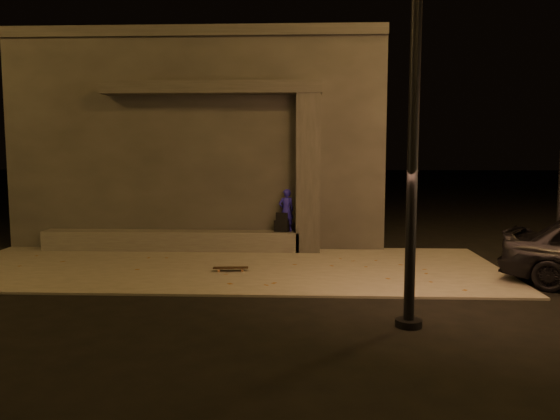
{
  "coord_description": "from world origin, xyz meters",
  "views": [
    {
      "loc": [
        1.59,
        -8.78,
        2.35
      ],
      "look_at": [
        1.13,
        2.0,
        1.18
      ],
      "focal_mm": 35.0,
      "sensor_mm": 36.0,
      "label": 1
    }
  ],
  "objects_px": {
    "backpack": "(282,225)",
    "column": "(308,174)",
    "skateboard": "(231,268)",
    "skateboarder": "(286,210)",
    "street_lamp_0": "(417,8)"
  },
  "relations": [
    {
      "from": "backpack",
      "to": "street_lamp_0",
      "type": "bearing_deg",
      "value": -49.97
    },
    {
      "from": "skateboard",
      "to": "street_lamp_0",
      "type": "xyz_separation_m",
      "value": [
        2.82,
        -3.11,
        4.05
      ]
    },
    {
      "from": "column",
      "to": "street_lamp_0",
      "type": "xyz_separation_m",
      "value": [
        1.31,
        -5.33,
        2.31
      ]
    },
    {
      "from": "street_lamp_0",
      "to": "skateboard",
      "type": "bearing_deg",
      "value": 132.2
    },
    {
      "from": "column",
      "to": "street_lamp_0",
      "type": "relative_size",
      "value": 0.49
    },
    {
      "from": "skateboarder",
      "to": "street_lamp_0",
      "type": "bearing_deg",
      "value": 89.39
    },
    {
      "from": "column",
      "to": "skateboarder",
      "type": "distance_m",
      "value": 0.99
    },
    {
      "from": "skateboard",
      "to": "backpack",
      "type": "bearing_deg",
      "value": 62.83
    },
    {
      "from": "column",
      "to": "street_lamp_0",
      "type": "height_order",
      "value": "street_lamp_0"
    },
    {
      "from": "skateboard",
      "to": "column",
      "type": "bearing_deg",
      "value": 50.88
    },
    {
      "from": "street_lamp_0",
      "to": "skateboarder",
      "type": "bearing_deg",
      "value": 108.79
    },
    {
      "from": "backpack",
      "to": "street_lamp_0",
      "type": "xyz_separation_m",
      "value": [
        1.91,
        -5.33,
        3.5
      ]
    },
    {
      "from": "backpack",
      "to": "column",
      "type": "bearing_deg",
      "value": 20.28
    },
    {
      "from": "skateboarder",
      "to": "backpack",
      "type": "relative_size",
      "value": 2.2
    },
    {
      "from": "skateboarder",
      "to": "street_lamp_0",
      "type": "xyz_separation_m",
      "value": [
        1.81,
        -5.33,
        3.16
      ]
    }
  ]
}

